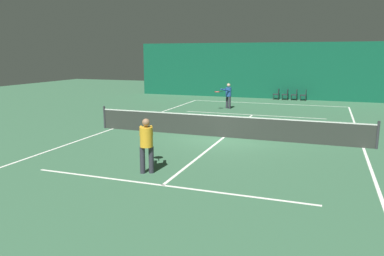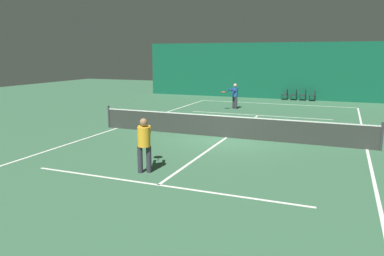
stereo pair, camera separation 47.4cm
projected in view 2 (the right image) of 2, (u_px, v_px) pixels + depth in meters
name	position (u px, v px, depth m)	size (l,w,h in m)	color
ground_plane	(226.00, 137.00, 16.06)	(60.00, 60.00, 0.00)	#386647
backdrop_curtain	(283.00, 71.00, 29.36)	(23.00, 0.12, 4.42)	#0F5138
court_line_baseline_far	(275.00, 104.00, 26.88)	(11.00, 0.10, 0.00)	white
court_line_service_far	(258.00, 115.00, 21.87)	(8.25, 0.10, 0.00)	white
court_line_service_near	(158.00, 185.00, 10.24)	(8.25, 0.10, 0.00)	white
court_line_sideline_left	(117.00, 128.00, 18.08)	(0.10, 23.80, 0.00)	white
court_line_sideline_right	(367.00, 149.00, 14.03)	(0.10, 23.80, 0.00)	white
court_line_centre	(226.00, 137.00, 16.06)	(0.10, 12.80, 0.00)	white
tennis_net	(227.00, 126.00, 15.96)	(12.00, 0.10, 1.07)	#2D332D
player_near	(144.00, 141.00, 11.17)	(0.93, 1.36, 1.66)	#2D2D38
player_far	(235.00, 94.00, 24.32)	(1.02, 1.31, 1.64)	#2D2D38
courtside_chair_0	(285.00, 94.00, 29.06)	(0.44, 0.44, 0.84)	#2D2D2D
courtside_chair_1	(294.00, 94.00, 28.80)	(0.44, 0.44, 0.84)	#2D2D2D
courtside_chair_2	(304.00, 94.00, 28.55)	(0.44, 0.44, 0.84)	#2D2D2D
courtside_chair_3	(313.00, 95.00, 28.30)	(0.44, 0.44, 0.84)	#2D2D2D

